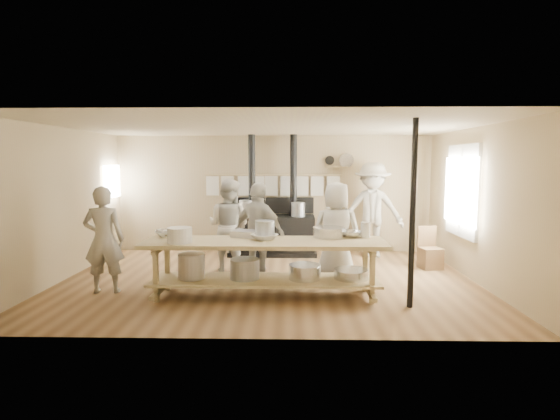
{
  "coord_description": "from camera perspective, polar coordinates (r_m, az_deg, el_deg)",
  "views": [
    {
      "loc": [
        0.38,
        -7.29,
        2.01
      ],
      "look_at": [
        0.2,
        0.2,
        1.19
      ],
      "focal_mm": 28.0,
      "sensor_mm": 36.0,
      "label": 1
    }
  ],
  "objects": [
    {
      "name": "towel_rail",
      "position": [
        9.71,
        -0.9,
        3.53
      ],
      "size": [
        3.0,
        0.04,
        0.47
      ],
      "color": "tan",
      "rests_on": "ground"
    },
    {
      "name": "bowl_white_a",
      "position": [
        7.08,
        -14.52,
        -3.01
      ],
      "size": [
        0.49,
        0.49,
        0.09
      ],
      "primitive_type": "imported",
      "rotation": [
        0.0,
        0.0,
        0.42
      ],
      "color": "white",
      "rests_on": "prep_table"
    },
    {
      "name": "cook_center",
      "position": [
        7.31,
        7.38,
        -2.95
      ],
      "size": [
        0.9,
        0.67,
        1.69
      ],
      "primitive_type": "imported",
      "rotation": [
        0.0,
        0.0,
        2.97
      ],
      "color": "beige",
      "rests_on": "ground"
    },
    {
      "name": "deep_bowl_enamel",
      "position": [
        6.48,
        -12.97,
        -3.22
      ],
      "size": [
        0.44,
        0.44,
        0.22
      ],
      "primitive_type": "cylinder",
      "rotation": [
        0.0,
        0.0,
        0.28
      ],
      "color": "white",
      "rests_on": "prep_table"
    },
    {
      "name": "bowl_white_b",
      "position": [
        6.56,
        -2.07,
        -3.53
      ],
      "size": [
        0.52,
        0.52,
        0.09
      ],
      "primitive_type": "imported",
      "rotation": [
        0.0,
        0.0,
        2.35
      ],
      "color": "white",
      "rests_on": "prep_table"
    },
    {
      "name": "cook_by_window",
      "position": [
        9.45,
        11.96,
        0.03
      ],
      "size": [
        1.39,
        0.92,
        2.01
      ],
      "primitive_type": "imported",
      "rotation": [
        0.0,
        0.0,
        -0.14
      ],
      "color": "beige",
      "rests_on": "ground"
    },
    {
      "name": "prep_table",
      "position": [
        6.57,
        -2.1,
        -6.85
      ],
      "size": [
        3.6,
        0.9,
        0.85
      ],
      "color": "tan",
      "rests_on": "ground"
    },
    {
      "name": "room_shell",
      "position": [
        7.31,
        -1.64,
        3.23
      ],
      "size": [
        7.0,
        7.0,
        7.0
      ],
      "color": "tan",
      "rests_on": "ground"
    },
    {
      "name": "pitcher",
      "position": [
        6.9,
        11.11,
        -2.56
      ],
      "size": [
        0.17,
        0.17,
        0.23
      ],
      "primitive_type": "cylinder",
      "rotation": [
        0.0,
        0.0,
        -0.14
      ],
      "color": "white",
      "rests_on": "prep_table"
    },
    {
      "name": "roasting_pan",
      "position": [
        6.84,
        -4.34,
        -3.1
      ],
      "size": [
        0.52,
        0.42,
        0.1
      ],
      "primitive_type": "cube",
      "rotation": [
        0.0,
        0.0,
        -0.3
      ],
      "color": "#B2B2B7",
      "rests_on": "prep_table"
    },
    {
      "name": "support_post",
      "position": [
        6.21,
        16.94,
        -0.58
      ],
      "size": [
        0.08,
        0.08,
        2.6
      ],
      "primitive_type": "cylinder",
      "color": "black",
      "rests_on": "ground"
    },
    {
      "name": "back_wall_shelf",
      "position": [
        9.78,
        7.76,
        6.17
      ],
      "size": [
        0.63,
        0.14,
        0.32
      ],
      "color": "tan",
      "rests_on": "ground"
    },
    {
      "name": "window_right",
      "position": [
        8.49,
        22.71,
        2.33
      ],
      "size": [
        0.09,
        1.5,
        1.65
      ],
      "color": "beige",
      "rests_on": "ground"
    },
    {
      "name": "bowl_steel_a",
      "position": [
        7.08,
        -14.52,
        -2.93
      ],
      "size": [
        0.48,
        0.48,
        0.11
      ],
      "primitive_type": "imported",
      "rotation": [
        0.0,
        0.0,
        0.63
      ],
      "color": "silver",
      "rests_on": "prep_table"
    },
    {
      "name": "mixing_bowl_large",
      "position": [
        6.83,
        6.4,
        -2.89
      ],
      "size": [
        0.64,
        0.64,
        0.16
      ],
      "primitive_type": "cylinder",
      "rotation": [
        0.0,
        0.0,
        0.39
      ],
      "color": "silver",
      "rests_on": "prep_table"
    },
    {
      "name": "bowl_steel_b",
      "position": [
        6.87,
        9.25,
        -3.12
      ],
      "size": [
        0.43,
        0.43,
        0.1
      ],
      "primitive_type": "imported",
      "rotation": [
        0.0,
        0.0,
        3.68
      ],
      "color": "silver",
      "rests_on": "prep_table"
    },
    {
      "name": "ground",
      "position": [
        7.57,
        -1.6,
        -9.14
      ],
      "size": [
        7.0,
        7.0,
        0.0
      ],
      "primitive_type": "plane",
      "color": "brown",
      "rests_on": "ground"
    },
    {
      "name": "cook_left",
      "position": [
        8.07,
        -6.7,
        -2.03
      ],
      "size": [
        1.0,
        0.9,
        1.7
      ],
      "primitive_type": "imported",
      "rotation": [
        0.0,
        0.0,
        2.77
      ],
      "color": "beige",
      "rests_on": "ground"
    },
    {
      "name": "chair",
      "position": [
        8.81,
        19.0,
        -5.72
      ],
      "size": [
        0.43,
        0.43,
        0.79
      ],
      "rotation": [
        0.0,
        0.0,
        0.17
      ],
      "color": "brown",
      "rests_on": "ground"
    },
    {
      "name": "cook_far_left",
      "position": [
        7.23,
        -22.02,
        -3.62
      ],
      "size": [
        0.65,
        0.47,
        1.65
      ],
      "primitive_type": "imported",
      "rotation": [
        0.0,
        0.0,
        3.27
      ],
      "color": "beige",
      "rests_on": "ground"
    },
    {
      "name": "bucket_galv",
      "position": [
        6.68,
        -1.97,
        -2.56
      ],
      "size": [
        0.39,
        0.39,
        0.27
      ],
      "primitive_type": "cylinder",
      "rotation": [
        0.0,
        0.0,
        0.43
      ],
      "color": "gray",
      "rests_on": "prep_table"
    },
    {
      "name": "cook_right",
      "position": [
        7.19,
        -2.76,
        -3.08
      ],
      "size": [
        1.05,
        0.89,
        1.69
      ],
      "primitive_type": "imported",
      "rotation": [
        0.0,
        0.0,
        2.56
      ],
      "color": "beige",
      "rests_on": "ground"
    },
    {
      "name": "left_opening",
      "position": [
        10.05,
        -21.09,
        3.51
      ],
      "size": [
        0.0,
        0.9,
        0.9
      ],
      "color": "white",
      "rests_on": "ground"
    },
    {
      "name": "stove",
      "position": [
        9.53,
        -1.0,
        -2.73
      ],
      "size": [
        1.9,
        0.75,
        2.6
      ],
      "color": "black",
      "rests_on": "ground"
    }
  ]
}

